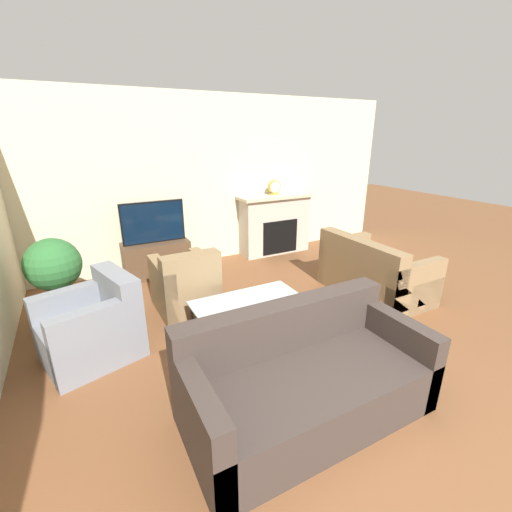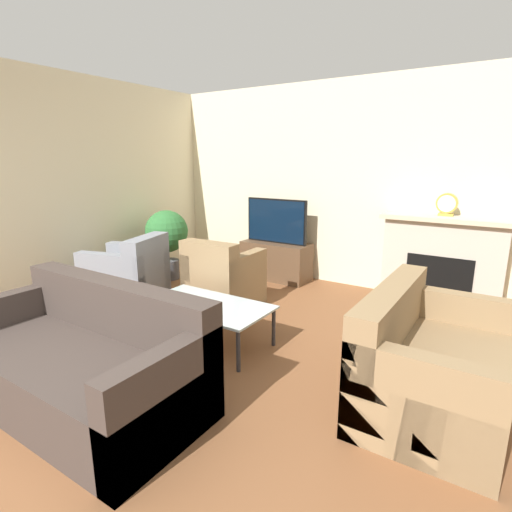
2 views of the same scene
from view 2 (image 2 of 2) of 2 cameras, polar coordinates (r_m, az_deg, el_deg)
wall_back at (r=5.61m, az=10.56°, el=9.94°), size 7.86×0.06×2.70m
wall_left at (r=5.48m, az=-24.67°, el=8.86°), size 0.06×7.38×2.70m
fireplace at (r=5.10m, az=25.10°, el=-0.48°), size 1.39×0.46×1.07m
tv_stand at (r=5.77m, az=2.88°, el=-0.66°), size 0.98×0.44×0.53m
tv at (r=5.65m, az=2.94°, el=5.02°), size 0.92×0.06×0.62m
couch_sectional at (r=3.16m, az=-23.42°, el=-13.95°), size 1.88×0.90×0.82m
couch_loveseat at (r=3.13m, az=23.46°, el=-14.17°), size 0.87×1.39×0.82m
armchair_by_window at (r=5.06m, az=-17.77°, el=-2.98°), size 0.99×0.92×0.82m
armchair_accent at (r=4.67m, az=-4.71°, el=-3.70°), size 0.70×0.80×0.82m
coffee_table at (r=3.77m, az=-7.01°, el=-7.24°), size 1.19×0.64×0.38m
potted_plant at (r=5.82m, az=-12.62°, el=2.89°), size 0.60×0.60×1.00m
mantel_clock at (r=5.00m, az=25.61°, el=6.69°), size 0.23×0.07×0.26m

